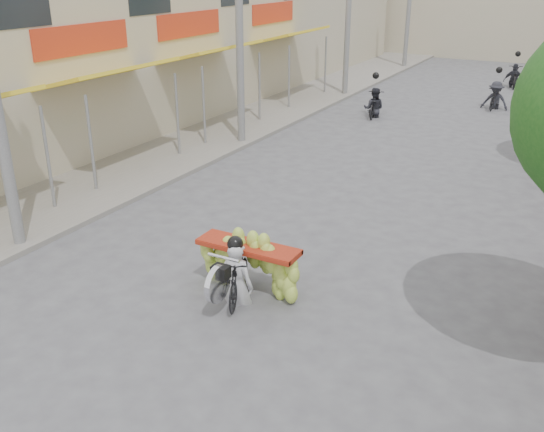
{
  "coord_description": "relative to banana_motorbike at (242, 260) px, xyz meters",
  "views": [
    {
      "loc": [
        4.72,
        -4.6,
        5.5
      ],
      "look_at": [
        -0.3,
        4.68,
        1.1
      ],
      "focal_mm": 40.0,
      "sensor_mm": 36.0,
      "label": 1
    }
  ],
  "objects": [
    {
      "name": "shophouse_row_left",
      "position": [
        -11.74,
        10.49,
        2.29
      ],
      "size": [
        9.77,
        40.0,
        6.0
      ],
      "color": "#B5AB8F",
      "rests_on": "ground"
    },
    {
      "name": "bg_motorbike_c",
      "position": [
        1.25,
        23.2,
        0.07
      ],
      "size": [
        1.04,
        1.77,
        1.95
      ],
      "color": "black",
      "rests_on": "ground"
    },
    {
      "name": "ground",
      "position": [
        0.24,
        -3.49,
        -0.71
      ],
      "size": [
        120.0,
        120.0,
        0.0
      ],
      "primitive_type": "plane",
      "color": "#58585D",
      "rests_on": "ground"
    },
    {
      "name": "utility_pole_far",
      "position": [
        -5.16,
        17.51,
        3.32
      ],
      "size": [
        0.6,
        0.24,
        8.0
      ],
      "color": "slate",
      "rests_on": "ground"
    },
    {
      "name": "bg_motorbike_a",
      "position": [
        -2.63,
        14.26,
        0.04
      ],
      "size": [
        0.9,
        1.69,
        1.95
      ],
      "color": "black",
      "rests_on": "ground"
    },
    {
      "name": "sidewalk_left",
      "position": [
        -6.76,
        11.51,
        -0.65
      ],
      "size": [
        4.0,
        60.0,
        0.12
      ],
      "primitive_type": "cube",
      "color": "gray",
      "rests_on": "ground"
    },
    {
      "name": "utility_pole_mid",
      "position": [
        -5.16,
        8.51,
        3.32
      ],
      "size": [
        0.6,
        0.24,
        8.0
      ],
      "color": "slate",
      "rests_on": "ground"
    },
    {
      "name": "banana_motorbike",
      "position": [
        0.0,
        0.0,
        0.0
      ],
      "size": [
        2.2,
        1.77,
        2.1
      ],
      "color": "black",
      "rests_on": "ground"
    },
    {
      "name": "bg_motorbike_b",
      "position": [
        1.27,
        17.86,
        0.15
      ],
      "size": [
        1.09,
        1.64,
        1.95
      ],
      "color": "black",
      "rests_on": "ground"
    }
  ]
}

